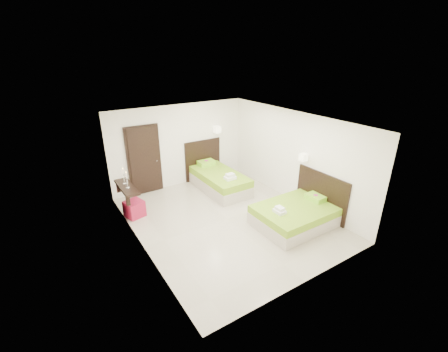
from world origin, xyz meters
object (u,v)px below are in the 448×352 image
bed_single (218,179)px  bed_double (296,214)px  ottoman (134,209)px  nightstand (220,172)px

bed_single → bed_double: bed_single is taller
bed_single → ottoman: size_ratio=4.97×
bed_double → nightstand: bed_double is taller
bed_single → nightstand: (0.54, 0.78, -0.15)m
bed_double → nightstand: 3.65m
bed_single → nightstand: size_ratio=5.63×
bed_single → nightstand: bed_single is taller
bed_double → nightstand: bearing=90.4°
bed_single → bed_double: (0.56, -2.87, -0.04)m
bed_single → bed_double: size_ratio=1.14×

